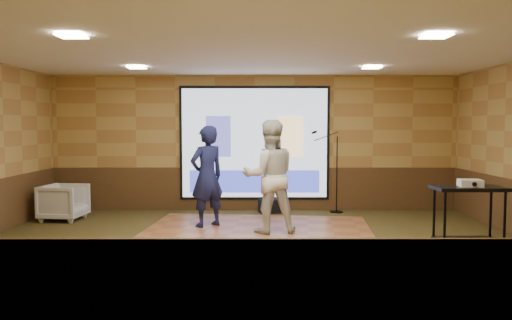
{
  "coord_description": "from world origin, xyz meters",
  "views": [
    {
      "loc": [
        0.02,
        -7.6,
        1.9
      ],
      "look_at": [
        0.03,
        0.93,
        1.3
      ],
      "focal_mm": 35.0,
      "sensor_mm": 36.0,
      "label": 1
    }
  ],
  "objects_px": {
    "mic_stand": "(334,190)",
    "duffel_bag": "(271,206)",
    "projector": "(470,183)",
    "banquet_chair": "(64,202)",
    "player_left": "(207,176)",
    "dance_floor": "(257,231)",
    "player_right": "(269,176)",
    "av_table": "(469,207)",
    "projector_screen": "(255,144)"
  },
  "relations": [
    {
      "from": "projector_screen",
      "to": "projector",
      "type": "height_order",
      "value": "projector_screen"
    },
    {
      "from": "av_table",
      "to": "mic_stand",
      "type": "distance_m",
      "value": 4.0
    },
    {
      "from": "player_right",
      "to": "duffel_bag",
      "type": "height_order",
      "value": "player_right"
    },
    {
      "from": "player_left",
      "to": "projector",
      "type": "height_order",
      "value": "player_left"
    },
    {
      "from": "dance_floor",
      "to": "duffel_bag",
      "type": "relative_size",
      "value": 8.49
    },
    {
      "from": "projector",
      "to": "mic_stand",
      "type": "bearing_deg",
      "value": 115.98
    },
    {
      "from": "mic_stand",
      "to": "duffel_bag",
      "type": "relative_size",
      "value": 3.76
    },
    {
      "from": "player_left",
      "to": "projector",
      "type": "relative_size",
      "value": 6.15
    },
    {
      "from": "dance_floor",
      "to": "player_left",
      "type": "height_order",
      "value": "player_left"
    },
    {
      "from": "dance_floor",
      "to": "mic_stand",
      "type": "relative_size",
      "value": 2.26
    },
    {
      "from": "player_left",
      "to": "duffel_bag",
      "type": "height_order",
      "value": "player_left"
    },
    {
      "from": "av_table",
      "to": "banquet_chair",
      "type": "xyz_separation_m",
      "value": [
        -6.85,
        2.87,
        -0.37
      ]
    },
    {
      "from": "player_left",
      "to": "mic_stand",
      "type": "distance_m",
      "value": 3.11
    },
    {
      "from": "dance_floor",
      "to": "player_right",
      "type": "relative_size",
      "value": 2.06
    },
    {
      "from": "av_table",
      "to": "banquet_chair",
      "type": "height_order",
      "value": "av_table"
    },
    {
      "from": "player_right",
      "to": "duffel_bag",
      "type": "relative_size",
      "value": 4.13
    },
    {
      "from": "duffel_bag",
      "to": "dance_floor",
      "type": "bearing_deg",
      "value": -98.66
    },
    {
      "from": "av_table",
      "to": "mic_stand",
      "type": "xyz_separation_m",
      "value": [
        -1.31,
        3.77,
        -0.25
      ]
    },
    {
      "from": "projector",
      "to": "projector_screen",
      "type": "bearing_deg",
      "value": 133.75
    },
    {
      "from": "projector_screen",
      "to": "dance_floor",
      "type": "distance_m",
      "value": 2.71
    },
    {
      "from": "av_table",
      "to": "banquet_chair",
      "type": "bearing_deg",
      "value": 157.29
    },
    {
      "from": "projector_screen",
      "to": "player_right",
      "type": "xyz_separation_m",
      "value": [
        0.26,
        -2.41,
        -0.47
      ]
    },
    {
      "from": "av_table",
      "to": "projector",
      "type": "distance_m",
      "value": 0.35
    },
    {
      "from": "dance_floor",
      "to": "projector",
      "type": "xyz_separation_m",
      "value": [
        2.99,
        -1.79,
        1.07
      ]
    },
    {
      "from": "mic_stand",
      "to": "dance_floor",
      "type": "bearing_deg",
      "value": -136.8
    },
    {
      "from": "projector_screen",
      "to": "projector",
      "type": "distance_m",
      "value": 5.1
    },
    {
      "from": "av_table",
      "to": "dance_floor",
      "type": "bearing_deg",
      "value": 149.58
    },
    {
      "from": "player_right",
      "to": "av_table",
      "type": "height_order",
      "value": "player_right"
    },
    {
      "from": "projector",
      "to": "duffel_bag",
      "type": "xyz_separation_m",
      "value": [
        -2.69,
        3.74,
        -0.94
      ]
    },
    {
      "from": "dance_floor",
      "to": "duffel_bag",
      "type": "bearing_deg",
      "value": 81.34
    },
    {
      "from": "duffel_bag",
      "to": "banquet_chair",
      "type": "bearing_deg",
      "value": -168.59
    },
    {
      "from": "dance_floor",
      "to": "player_right",
      "type": "xyz_separation_m",
      "value": [
        0.21,
        -0.13,
        1.0
      ]
    },
    {
      "from": "player_right",
      "to": "banquet_chair",
      "type": "distance_m",
      "value": 4.3
    },
    {
      "from": "player_left",
      "to": "mic_stand",
      "type": "bearing_deg",
      "value": 174.62
    },
    {
      "from": "player_right",
      "to": "mic_stand",
      "type": "bearing_deg",
      "value": -133.36
    },
    {
      "from": "av_table",
      "to": "projector",
      "type": "xyz_separation_m",
      "value": [
        -0.0,
        -0.03,
        0.35
      ]
    },
    {
      "from": "av_table",
      "to": "projector",
      "type": "bearing_deg",
      "value": -96.68
    },
    {
      "from": "player_right",
      "to": "av_table",
      "type": "relative_size",
      "value": 1.9
    },
    {
      "from": "mic_stand",
      "to": "banquet_chair",
      "type": "relative_size",
      "value": 2.24
    },
    {
      "from": "player_left",
      "to": "projector_screen",
      "type": "bearing_deg",
      "value": -152.16
    },
    {
      "from": "player_right",
      "to": "av_table",
      "type": "distance_m",
      "value": 3.23
    },
    {
      "from": "dance_floor",
      "to": "av_table",
      "type": "distance_m",
      "value": 3.54
    },
    {
      "from": "banquet_chair",
      "to": "duffel_bag",
      "type": "xyz_separation_m",
      "value": [
        4.16,
        0.84,
        -0.21
      ]
    },
    {
      "from": "dance_floor",
      "to": "player_left",
      "type": "distance_m",
      "value": 1.37
    },
    {
      "from": "player_left",
      "to": "av_table",
      "type": "relative_size",
      "value": 1.8
    },
    {
      "from": "projector",
      "to": "banquet_chair",
      "type": "relative_size",
      "value": 0.38
    },
    {
      "from": "projector",
      "to": "banquet_chair",
      "type": "distance_m",
      "value": 7.47
    },
    {
      "from": "banquet_chair",
      "to": "player_left",
      "type": "bearing_deg",
      "value": -97.93
    },
    {
      "from": "dance_floor",
      "to": "av_table",
      "type": "bearing_deg",
      "value": -30.42
    },
    {
      "from": "player_left",
      "to": "mic_stand",
      "type": "height_order",
      "value": "player_left"
    }
  ]
}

